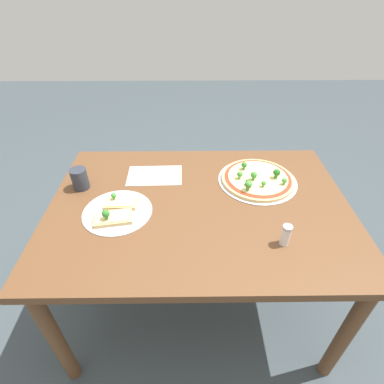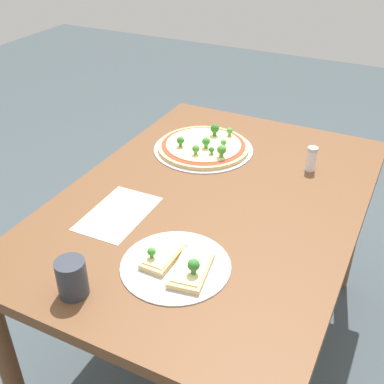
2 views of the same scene
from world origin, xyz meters
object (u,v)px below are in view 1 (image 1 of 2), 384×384
at_px(pizza_tray_whole, 257,179).
at_px(pizza_tray_slice, 116,211).
at_px(dining_table, 199,218).
at_px(drinking_cup, 80,179).
at_px(condiment_shaker, 286,235).

height_order(pizza_tray_whole, pizza_tray_slice, pizza_tray_whole).
bearing_deg(dining_table, drinking_cup, 167.10).
bearing_deg(condiment_shaker, drinking_cup, 157.20).
height_order(pizza_tray_slice, drinking_cup, drinking_cup).
bearing_deg(pizza_tray_whole, pizza_tray_slice, -160.52).
bearing_deg(pizza_tray_slice, condiment_shaker, -14.98).
distance_m(pizza_tray_slice, drinking_cup, 0.27).
bearing_deg(condiment_shaker, pizza_tray_whole, 93.70).
xyz_separation_m(pizza_tray_whole, condiment_shaker, (0.03, -0.40, 0.03)).
xyz_separation_m(pizza_tray_whole, drinking_cup, (-0.84, -0.04, 0.04)).
height_order(drinking_cup, condiment_shaker, drinking_cup).
bearing_deg(condiment_shaker, dining_table, 142.85).
relative_size(drinking_cup, condiment_shaker, 1.12).
distance_m(dining_table, drinking_cup, 0.58).
bearing_deg(condiment_shaker, pizza_tray_slice, 165.02).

